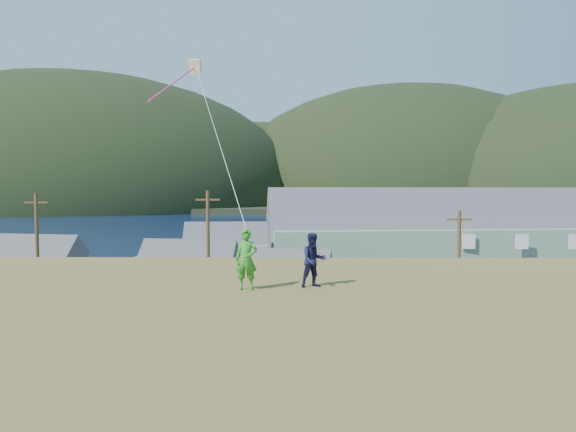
# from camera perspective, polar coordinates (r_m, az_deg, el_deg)

# --- Properties ---
(ground) EXTENTS (900.00, 900.00, 0.00)m
(ground) POSITION_cam_1_polar(r_m,az_deg,el_deg) (33.98, -3.07, -13.90)
(ground) COLOR #0A1638
(ground) RESTS_ON ground
(grass_strip) EXTENTS (110.00, 8.00, 0.10)m
(grass_strip) POSITION_cam_1_polar(r_m,az_deg,el_deg) (32.06, -3.31, -14.85)
(grass_strip) COLOR #4C3D19
(grass_strip) RESTS_ON ground
(waterfront_lot) EXTENTS (72.00, 36.00, 0.12)m
(waterfront_lot) POSITION_cam_1_polar(r_m,az_deg,el_deg) (50.45, -1.79, -8.22)
(waterfront_lot) COLOR #28282B
(waterfront_lot) RESTS_ON ground
(wharf) EXTENTS (26.00, 14.00, 0.90)m
(wharf) POSITION_cam_1_polar(r_m,az_deg,el_deg) (73.51, -5.71, -4.38)
(wharf) COLOR gray
(wharf) RESTS_ON ground
(far_shore) EXTENTS (900.00, 320.00, 2.00)m
(far_shore) POSITION_cam_1_polar(r_m,az_deg,el_deg) (362.56, 0.35, 1.60)
(far_shore) COLOR black
(far_shore) RESTS_ON ground
(far_hills) EXTENTS (760.00, 265.00, 143.00)m
(far_hills) POSITION_cam_1_polar(r_m,az_deg,el_deg) (313.71, 6.81, 1.54)
(far_hills) COLOR black
(far_hills) RESTS_ON ground
(lodge) EXTENTS (35.27, 13.36, 12.11)m
(lodge) POSITION_cam_1_polar(r_m,az_deg,el_deg) (55.60, 15.87, -2.50)
(lodge) COLOR slate
(lodge) RESTS_ON waterfront_lot
(shed_teal) EXTENTS (10.07, 7.88, 7.19)m
(shed_teal) POSITION_cam_1_polar(r_m,az_deg,el_deg) (49.68, -27.21, -5.66)
(shed_teal) COLOR #32756D
(shed_teal) RESTS_ON waterfront_lot
(shed_palegreen_near) EXTENTS (9.44, 6.60, 6.38)m
(shed_palegreen_near) POSITION_cam_1_polar(r_m,az_deg,el_deg) (47.22, -11.15, -6.15)
(shed_palegreen_near) COLOR gray
(shed_palegreen_near) RESTS_ON waterfront_lot
(shed_white) EXTENTS (8.12, 6.23, 5.78)m
(shed_white) POSITION_cam_1_polar(r_m,az_deg,el_deg) (43.21, -0.14, -7.18)
(shed_white) COLOR white
(shed_white) RESTS_ON waterfront_lot
(shed_palegreen_far) EXTENTS (11.15, 6.91, 7.21)m
(shed_palegreen_far) POSITION_cam_1_polar(r_m,az_deg,el_deg) (61.60, -6.55, -3.66)
(shed_palegreen_far) COLOR gray
(shed_palegreen_far) RESTS_ON waterfront_lot
(utility_poles) EXTENTS (28.37, 0.24, 9.66)m
(utility_poles) POSITION_cam_1_polar(r_m,az_deg,el_deg) (34.64, -7.03, -5.58)
(utility_poles) COLOR #47331E
(utility_poles) RESTS_ON waterfront_lot
(parked_cars) EXTENTS (15.90, 12.61, 1.55)m
(parked_cars) POSITION_cam_1_polar(r_m,az_deg,el_deg) (54.89, -13.50, -6.55)
(parked_cars) COLOR white
(parked_cars) RESTS_ON waterfront_lot
(kite_flyer_green) EXTENTS (0.63, 0.45, 1.62)m
(kite_flyer_green) POSITION_cam_1_polar(r_m,az_deg,el_deg) (13.69, -4.65, -4.84)
(kite_flyer_green) COLOR #2E8624
(kite_flyer_green) RESTS_ON hillside
(kite_flyer_navy) EXTENTS (0.85, 0.75, 1.48)m
(kite_flyer_navy) POSITION_cam_1_polar(r_m,az_deg,el_deg) (14.04, 2.86, -4.93)
(kite_flyer_navy) COLOR #121433
(kite_flyer_navy) RESTS_ON hillside
(kite_rig) EXTENTS (1.98, 3.82, 9.68)m
(kite_rig) POSITION_cam_1_polar(r_m,az_deg,el_deg) (21.25, -10.57, 15.57)
(kite_rig) COLOR #FEE6C1
(kite_rig) RESTS_ON ground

